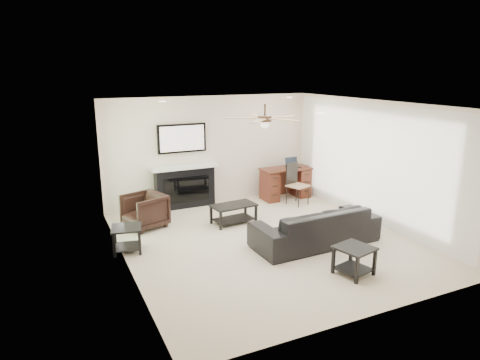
{
  "coord_description": "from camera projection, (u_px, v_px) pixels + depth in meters",
  "views": [
    {
      "loc": [
        -3.54,
        -6.46,
        3.08
      ],
      "look_at": [
        -0.25,
        0.59,
        1.06
      ],
      "focal_mm": 32.0,
      "sensor_mm": 36.0,
      "label": 1
    }
  ],
  "objects": [
    {
      "name": "end_table_near",
      "position": [
        354.0,
        261.0,
        6.57
      ],
      "size": [
        0.63,
        0.63,
        0.45
      ],
      "primitive_type": "cube",
      "rotation": [
        0.0,
        0.0,
        0.24
      ],
      "color": "black",
      "rests_on": "ground"
    },
    {
      "name": "laptop",
      "position": [
        294.0,
        163.0,
        10.38
      ],
      "size": [
        0.33,
        0.24,
        0.23
      ],
      "primitive_type": "cube",
      "color": "black",
      "rests_on": "desk"
    },
    {
      "name": "sofa",
      "position": [
        315.0,
        226.0,
        7.7
      ],
      "size": [
        2.35,
        0.98,
        0.68
      ],
      "primitive_type": "imported",
      "rotation": [
        0.0,
        0.0,
        3.17
      ],
      "color": "black",
      "rests_on": "ground"
    },
    {
      "name": "room_shell",
      "position": [
        274.0,
        150.0,
        7.61
      ],
      "size": [
        5.5,
        5.54,
        2.52
      ],
      "color": "beige",
      "rests_on": "ground"
    },
    {
      "name": "coffee_table",
      "position": [
        234.0,
        214.0,
        8.77
      ],
      "size": [
        0.94,
        0.58,
        0.4
      ],
      "primitive_type": "cube",
      "rotation": [
        0.0,
        0.0,
        0.1
      ],
      "color": "black",
      "rests_on": "ground"
    },
    {
      "name": "desk",
      "position": [
        285.0,
        183.0,
        10.44
      ],
      "size": [
        1.22,
        0.56,
        0.76
      ],
      "primitive_type": "cube",
      "color": "#3A1C0E",
      "rests_on": "ground"
    },
    {
      "name": "end_table_left",
      "position": [
        127.0,
        239.0,
        7.4
      ],
      "size": [
        0.59,
        0.59,
        0.45
      ],
      "primitive_type": "cube",
      "rotation": [
        0.0,
        0.0,
        -0.2
      ],
      "color": "black",
      "rests_on": "ground"
    },
    {
      "name": "fireplace_unit",
      "position": [
        184.0,
        166.0,
        9.62
      ],
      "size": [
        1.52,
        0.34,
        1.91
      ],
      "primitive_type": "cube",
      "color": "black",
      "rests_on": "ground"
    },
    {
      "name": "armchair",
      "position": [
        145.0,
        211.0,
        8.52
      ],
      "size": [
        0.95,
        0.93,
        0.69
      ],
      "primitive_type": "imported",
      "rotation": [
        0.0,
        0.0,
        -1.25
      ],
      "color": "black",
      "rests_on": "ground"
    },
    {
      "name": "desk_chair",
      "position": [
        298.0,
        184.0,
        9.94
      ],
      "size": [
        0.54,
        0.55,
        0.97
      ],
      "primitive_type": "cube",
      "rotation": [
        0.0,
        0.0,
        0.33
      ],
      "color": "black",
      "rests_on": "ground"
    }
  ]
}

